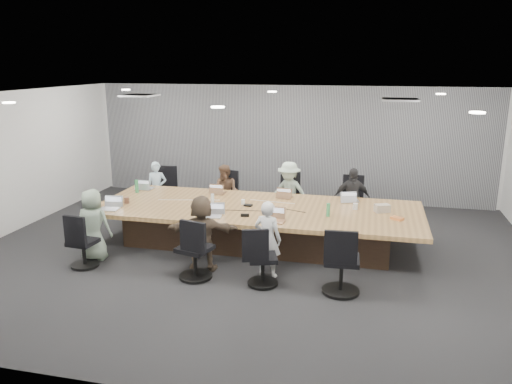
% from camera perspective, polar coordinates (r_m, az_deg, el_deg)
% --- Properties ---
extents(floor, '(10.00, 8.00, 0.00)m').
position_cam_1_polar(floor, '(9.04, -0.59, -7.08)').
color(floor, '#242426').
rests_on(floor, ground).
extents(ceiling, '(10.00, 8.00, 0.00)m').
position_cam_1_polar(ceiling, '(8.42, -0.64, 10.92)').
color(ceiling, white).
rests_on(ceiling, wall_back).
extents(wall_back, '(10.00, 0.00, 2.80)m').
position_cam_1_polar(wall_back, '(12.47, 3.82, 5.64)').
color(wall_back, silver).
rests_on(wall_back, ground).
extents(wall_front, '(10.00, 0.00, 2.80)m').
position_cam_1_polar(wall_front, '(5.01, -11.78, -8.54)').
color(wall_front, silver).
rests_on(wall_front, ground).
extents(wall_left, '(0.00, 8.00, 2.80)m').
position_cam_1_polar(wall_left, '(10.93, -27.00, 2.78)').
color(wall_left, silver).
rests_on(wall_left, ground).
extents(curtain, '(9.80, 0.04, 2.80)m').
position_cam_1_polar(curtain, '(12.39, 3.76, 5.58)').
color(curtain, gray).
rests_on(curtain, ground).
extents(conference_table, '(6.00, 2.20, 0.74)m').
position_cam_1_polar(conference_table, '(9.36, 0.14, -3.69)').
color(conference_table, '#38261A').
rests_on(conference_table, ground).
extents(chair_0, '(0.62, 0.62, 0.81)m').
position_cam_1_polar(chair_0, '(11.72, -10.51, -0.13)').
color(chair_0, black).
rests_on(chair_0, ground).
extents(chair_1, '(0.65, 0.65, 0.78)m').
position_cam_1_polar(chair_1, '(11.19, -2.92, -0.71)').
color(chair_1, black).
rests_on(chair_1, ground).
extents(chair_2, '(0.72, 0.72, 0.85)m').
position_cam_1_polar(chair_2, '(10.88, 4.07, -0.97)').
color(chair_2, black).
rests_on(chair_2, ground).
extents(chair_3, '(0.55, 0.55, 0.82)m').
position_cam_1_polar(chair_3, '(10.77, 10.91, -1.45)').
color(chair_3, black).
rests_on(chair_3, ground).
extents(chair_4, '(0.53, 0.53, 0.72)m').
position_cam_1_polar(chair_4, '(8.86, -19.13, -5.89)').
color(chair_4, black).
rests_on(chair_4, ground).
extents(chair_5, '(0.69, 0.69, 0.83)m').
position_cam_1_polar(chair_5, '(7.99, -6.99, -6.98)').
color(chair_5, black).
rests_on(chair_5, ground).
extents(chair_6, '(0.63, 0.63, 0.74)m').
position_cam_1_polar(chair_6, '(7.72, 0.78, -8.05)').
color(chair_6, black).
rests_on(chair_6, ground).
extents(chair_7, '(0.63, 0.63, 0.88)m').
position_cam_1_polar(chair_7, '(7.54, 9.76, -8.24)').
color(chair_7, black).
rests_on(chair_7, ground).
extents(person_0, '(0.50, 0.39, 1.21)m').
position_cam_1_polar(person_0, '(11.36, -11.26, 0.39)').
color(person_0, silver).
rests_on(person_0, ground).
extents(laptop_0, '(0.34, 0.24, 0.02)m').
position_cam_1_polar(laptop_0, '(10.85, -12.49, 0.44)').
color(laptop_0, '#B2B2B7').
rests_on(laptop_0, conference_table).
extents(person_1, '(0.67, 0.56, 1.21)m').
position_cam_1_polar(person_1, '(10.81, -3.45, -0.07)').
color(person_1, brown).
rests_on(person_1, ground).
extents(laptop_1, '(0.32, 0.23, 0.02)m').
position_cam_1_polar(laptop_1, '(10.26, -4.34, -0.06)').
color(laptop_1, '#8C6647').
rests_on(laptop_1, conference_table).
extents(person_2, '(0.95, 0.67, 1.34)m').
position_cam_1_polar(person_2, '(10.49, 3.79, -0.17)').
color(person_2, '#9BB19E').
rests_on(person_2, ground).
extents(laptop_2, '(0.33, 0.25, 0.02)m').
position_cam_1_polar(laptop_2, '(9.94, 3.26, -0.53)').
color(laptop_2, '#8C6647').
rests_on(laptop_2, conference_table).
extents(person_3, '(0.80, 0.44, 1.28)m').
position_cam_1_polar(person_3, '(10.37, 10.88, -0.75)').
color(person_3, '#28282A').
rests_on(person_3, ground).
extents(laptop_3, '(0.34, 0.27, 0.02)m').
position_cam_1_polar(laptop_3, '(9.81, 10.75, -0.97)').
color(laptop_3, '#B2B2B7').
rests_on(laptop_3, conference_table).
extents(person_4, '(0.64, 0.45, 1.26)m').
position_cam_1_polar(person_4, '(9.05, -18.10, -3.58)').
color(person_4, gray).
rests_on(person_4, ground).
extents(laptop_4, '(0.37, 0.27, 0.02)m').
position_cam_1_polar(laptop_4, '(9.47, -16.46, -1.89)').
color(laptop_4, '#B2B2B7').
rests_on(laptop_4, conference_table).
extents(person_5, '(1.23, 0.59, 1.28)m').
position_cam_1_polar(person_5, '(8.22, -6.20, -4.68)').
color(person_5, brown).
rests_on(person_5, ground).
extents(laptop_5, '(0.33, 0.25, 0.02)m').
position_cam_1_polar(laptop_5, '(8.68, -5.02, -2.82)').
color(laptop_5, '#B2B2B7').
rests_on(laptop_5, conference_table).
extents(person_6, '(0.51, 0.39, 1.25)m').
position_cam_1_polar(person_6, '(7.94, 1.34, -5.39)').
color(person_6, silver).
rests_on(person_6, ground).
extents(laptop_6, '(0.36, 0.26, 0.02)m').
position_cam_1_polar(laptop_6, '(8.41, 2.12, -3.35)').
color(laptop_6, '#8C6647').
rests_on(laptop_6, conference_table).
extents(bottle_green_left, '(0.09, 0.09, 0.27)m').
position_cam_1_polar(bottle_green_left, '(10.53, -13.47, 0.65)').
color(bottle_green_left, '#358D52').
rests_on(bottle_green_left, conference_table).
extents(bottle_green_right, '(0.07, 0.07, 0.23)m').
position_cam_1_polar(bottle_green_right, '(8.75, 8.25, -2.03)').
color(bottle_green_right, '#358D52').
rests_on(bottle_green_right, conference_table).
extents(bottle_clear, '(0.06, 0.06, 0.21)m').
position_cam_1_polar(bottle_clear, '(9.41, -4.99, -0.83)').
color(bottle_clear, silver).
rests_on(bottle_clear, conference_table).
extents(cup_white_far, '(0.09, 0.09, 0.09)m').
position_cam_1_polar(cup_white_far, '(9.42, -1.49, -1.14)').
color(cup_white_far, white).
rests_on(cup_white_far, conference_table).
extents(cup_white_near, '(0.09, 0.09, 0.11)m').
position_cam_1_polar(cup_white_near, '(9.27, 11.28, -1.63)').
color(cup_white_near, white).
rests_on(cup_white_near, conference_table).
extents(mug_brown, '(0.12, 0.12, 0.12)m').
position_cam_1_polar(mug_brown, '(9.80, -14.56, -0.91)').
color(mug_brown, brown).
rests_on(mug_brown, conference_table).
extents(mic_left, '(0.17, 0.12, 0.03)m').
position_cam_1_polar(mic_left, '(9.16, -6.60, -1.88)').
color(mic_left, black).
rests_on(mic_left, conference_table).
extents(mic_right, '(0.17, 0.12, 0.03)m').
position_cam_1_polar(mic_right, '(9.31, -0.89, -1.53)').
color(mic_right, black).
rests_on(mic_right, conference_table).
extents(stapler, '(0.15, 0.06, 0.06)m').
position_cam_1_polar(stapler, '(8.67, -1.27, -2.67)').
color(stapler, black).
rests_on(stapler, conference_table).
extents(canvas_bag, '(0.30, 0.25, 0.14)m').
position_cam_1_polar(canvas_bag, '(9.21, 14.22, -1.81)').
color(canvas_bag, '#B1A18E').
rests_on(canvas_bag, conference_table).
extents(snack_packet, '(0.24, 0.22, 0.04)m').
position_cam_1_polar(snack_packet, '(8.85, 15.82, -2.92)').
color(snack_packet, orange).
rests_on(snack_packet, conference_table).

